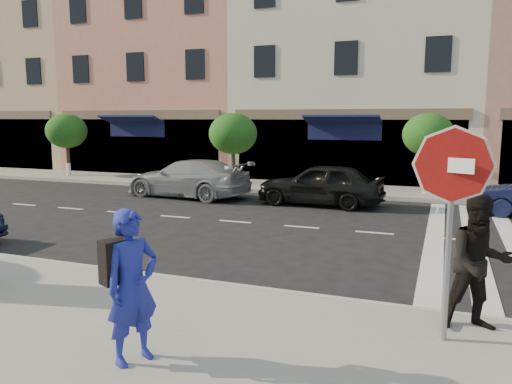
% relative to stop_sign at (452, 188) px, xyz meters
% --- Properties ---
extents(ground, '(120.00, 120.00, 0.00)m').
position_rel_stop_sign_xyz_m(ground, '(-3.74, 2.53, -2.15)').
color(ground, black).
rests_on(ground, ground).
extents(sidewalk_near, '(60.00, 4.50, 0.15)m').
position_rel_stop_sign_xyz_m(sidewalk_near, '(-3.74, -1.22, -2.08)').
color(sidewalk_near, gray).
rests_on(sidewalk_near, ground).
extents(sidewalk_far, '(60.00, 3.00, 0.15)m').
position_rel_stop_sign_xyz_m(sidewalk_far, '(-3.74, 13.53, -2.08)').
color(sidewalk_far, gray).
rests_on(sidewalk_far, ground).
extents(building_west_far, '(12.00, 9.00, 12.00)m').
position_rel_stop_sign_xyz_m(building_west_far, '(-25.74, 19.53, 3.85)').
color(building_west_far, tan).
rests_on(building_west_far, ground).
extents(building_west_mid, '(10.00, 9.00, 14.00)m').
position_rel_stop_sign_xyz_m(building_west_mid, '(-14.74, 19.53, 4.85)').
color(building_west_mid, tan).
rests_on(building_west_mid, ground).
extents(building_centre, '(11.00, 9.00, 11.00)m').
position_rel_stop_sign_xyz_m(building_centre, '(-4.24, 19.53, 3.35)').
color(building_centre, beige).
rests_on(building_centre, ground).
extents(street_tree_wa, '(2.00, 2.00, 3.05)m').
position_rel_stop_sign_xyz_m(street_tree_wa, '(-17.74, 13.33, 0.18)').
color(street_tree_wa, '#473323').
rests_on(street_tree_wa, sidewalk_far).
extents(street_tree_wb, '(2.10, 2.10, 3.06)m').
position_rel_stop_sign_xyz_m(street_tree_wb, '(-8.74, 13.33, 0.16)').
color(street_tree_wb, '#473323').
rests_on(street_tree_wb, sidewalk_far).
extents(street_tree_c, '(1.90, 1.90, 3.04)m').
position_rel_stop_sign_xyz_m(street_tree_c, '(-0.74, 13.33, 0.21)').
color(street_tree_c, '#473323').
rests_on(street_tree_c, sidewalk_far).
extents(stop_sign, '(0.91, 0.42, 2.78)m').
position_rel_stop_sign_xyz_m(stop_sign, '(0.00, 0.00, 0.00)').
color(stop_sign, gray).
rests_on(stop_sign, sidewalk_near).
extents(photographer, '(0.68, 0.79, 1.84)m').
position_rel_stop_sign_xyz_m(photographer, '(-3.43, -1.89, -1.08)').
color(photographer, navy).
rests_on(photographer, sidewalk_near).
extents(walker, '(1.08, 0.96, 1.86)m').
position_rel_stop_sign_xyz_m(walker, '(0.41, 0.53, -1.07)').
color(walker, black).
rests_on(walker, sidewalk_near).
extents(car_far_left, '(5.16, 2.58, 1.44)m').
position_rel_stop_sign_xyz_m(car_far_left, '(-9.24, 10.13, -1.43)').
color(car_far_left, gray).
rests_on(car_far_left, ground).
extents(car_far_mid, '(4.37, 1.89, 1.47)m').
position_rel_stop_sign_xyz_m(car_far_mid, '(-4.07, 10.13, -1.42)').
color(car_far_mid, black).
rests_on(car_far_mid, ground).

